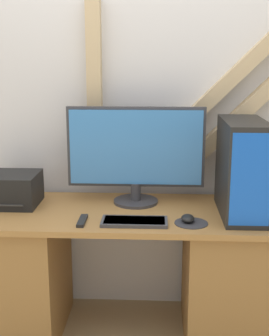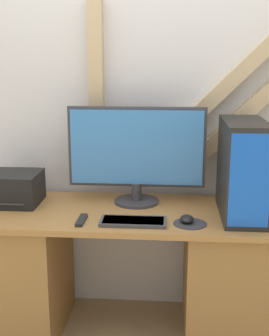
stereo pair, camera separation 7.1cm
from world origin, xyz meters
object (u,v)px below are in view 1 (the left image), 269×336
object	(u,v)px
monitor	(136,152)
computer_tower	(242,168)
keyboard	(134,221)
mouse	(188,218)
printer	(11,189)
remote_control	(82,221)

from	to	relation	value
monitor	computer_tower	size ratio (longest dim) A/B	1.53
monitor	keyboard	distance (m)	0.43
mouse	computer_tower	xyz separation A→B (m)	(0.28, 0.14, 0.22)
keyboard	printer	xyz separation A→B (m)	(-0.69, 0.26, 0.08)
keyboard	mouse	xyz separation A→B (m)	(0.26, 0.03, 0.01)
monitor	keyboard	xyz separation A→B (m)	(0.01, -0.33, -0.28)
monitor	mouse	world-z (taller)	monitor
printer	remote_control	bearing A→B (deg)	-31.00
keyboard	computer_tower	world-z (taller)	computer_tower
monitor	keyboard	bearing A→B (deg)	-88.46
printer	remote_control	world-z (taller)	printer
mouse	remote_control	distance (m)	0.52
printer	computer_tower	bearing A→B (deg)	-4.57
printer	remote_control	distance (m)	0.51
keyboard	computer_tower	distance (m)	0.61
remote_control	monitor	bearing A→B (deg)	53.05
monitor	computer_tower	distance (m)	0.57
monitor	mouse	bearing A→B (deg)	-48.53
monitor	mouse	xyz separation A→B (m)	(0.27, -0.31, -0.27)
printer	remote_control	xyz separation A→B (m)	(0.43, -0.26, -0.08)
monitor	remote_control	size ratio (longest dim) A/B	4.77
keyboard	printer	size ratio (longest dim) A/B	1.08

